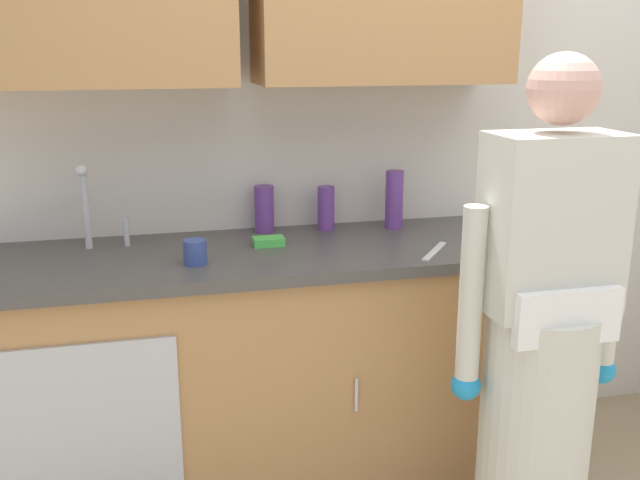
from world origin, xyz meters
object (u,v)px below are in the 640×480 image
object	(u,v)px
bottle_dish_liquid	(326,208)
sponge	(269,241)
bottle_cleaner_spray	(264,209)
knife_on_counter	(435,251)
person_at_sink	(540,367)
bottle_soap	(394,200)
sink	(99,263)
cup_by_sink	(195,252)

from	to	relation	value
bottle_dish_liquid	sponge	size ratio (longest dim) A/B	1.54
bottle_cleaner_spray	knife_on_counter	xyz separation A→B (m)	(0.53, -0.42, -0.09)
person_at_sink	sponge	size ratio (longest dim) A/B	14.73
person_at_sink	bottle_soap	distance (m)	0.91
bottle_soap	knife_on_counter	size ratio (longest dim) A/B	0.94
sink	knife_on_counter	bearing A→B (deg)	-9.67
sink	sponge	xyz separation A→B (m)	(0.58, 0.03, 0.03)
sink	person_at_sink	distance (m)	1.47
bottle_cleaner_spray	cup_by_sink	world-z (taller)	bottle_cleaner_spray
cup_by_sink	knife_on_counter	bearing A→B (deg)	-3.70
knife_on_counter	person_at_sink	bearing A→B (deg)	57.74
sponge	person_at_sink	bearing A→B (deg)	-43.38
bottle_soap	sponge	bearing A→B (deg)	-165.30
sink	person_at_sink	xyz separation A→B (m)	(1.30, -0.64, -0.23)
person_at_sink	bottle_dish_liquid	xyz separation A→B (m)	(-0.45, 0.85, 0.33)
bottle_soap	bottle_cleaner_spray	world-z (taller)	bottle_soap
bottle_dish_liquid	bottle_cleaner_spray	world-z (taller)	bottle_cleaner_spray
sink	knife_on_counter	world-z (taller)	sink
sponge	bottle_cleaner_spray	bearing A→B (deg)	84.60
person_at_sink	bottle_cleaner_spray	world-z (taller)	person_at_sink
sponge	bottle_dish_liquid	bearing A→B (deg)	34.63
cup_by_sink	knife_on_counter	xyz separation A→B (m)	(0.82, -0.05, -0.04)
bottle_soap	sponge	world-z (taller)	bottle_soap
bottle_dish_liquid	knife_on_counter	world-z (taller)	bottle_dish_liquid
sink	bottle_dish_liquid	size ratio (longest dim) A/B	2.95
person_at_sink	bottle_dish_liquid	size ratio (longest dim) A/B	9.55
sink	sponge	bearing A→B (deg)	2.82
person_at_sink	bottle_dish_liquid	bearing A→B (deg)	118.16
knife_on_counter	sink	bearing A→B (deg)	-62.10
person_at_sink	bottle_cleaner_spray	xyz separation A→B (m)	(-0.69, 0.87, 0.34)
bottle_dish_liquid	knife_on_counter	bearing A→B (deg)	-54.05
person_at_sink	knife_on_counter	distance (m)	0.54
bottle_dish_liquid	bottle_soap	bearing A→B (deg)	-8.81
bottle_cleaner_spray	cup_by_sink	bearing A→B (deg)	-128.27
bottle_dish_liquid	person_at_sink	bearing A→B (deg)	-61.84
bottle_dish_liquid	cup_by_sink	distance (m)	0.63
cup_by_sink	bottle_soap	bearing A→B (deg)	21.06
bottle_soap	cup_by_sink	bearing A→B (deg)	-158.94
sink	bottle_cleaner_spray	distance (m)	0.65
bottle_cleaner_spray	sponge	xyz separation A→B (m)	(-0.02, -0.20, -0.07)
sink	knife_on_counter	distance (m)	1.15
bottle_soap	bottle_cleaner_spray	size ratio (longest dim) A/B	1.27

